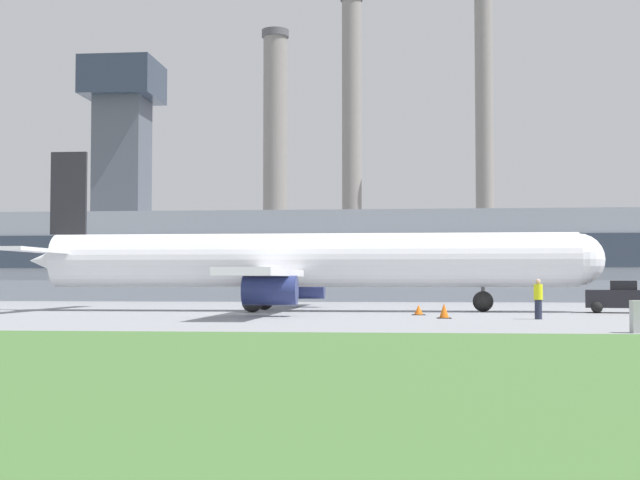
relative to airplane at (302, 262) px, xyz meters
The scene contains 10 objects.
ground_plane 4.88m from the airplane, 128.71° to the right, with size 400.00×400.00×0.00m, color gray.
terminal_building 27.80m from the airplane, 97.80° to the left, with size 60.80×13.06×21.52m.
smokestack_left 64.89m from the airplane, 99.76° to the left, with size 3.50×3.50×34.02m.
smokestack_right 66.74m from the airplane, 90.87° to the left, with size 2.92×2.92×39.03m.
smokestack_far 65.57m from the airplane, 75.63° to the left, with size 2.56×2.56×38.11m.
airplane is the anchor object (origin of this frame).
pushback_tug 17.68m from the airplane, ahead, with size 4.18×2.76×1.73m.
ground_crew_person 15.13m from the airplane, 38.06° to the right, with size 0.45×0.45×1.82m.
traffic_cone_near_nose 11.83m from the airplane, 48.74° to the right, with size 0.66×0.66×0.70m.
traffic_cone_wingtip 8.52m from the airplane, 36.66° to the right, with size 0.67×0.67×0.52m.
Camera 1 is at (8.35, -47.08, 1.78)m, focal length 50.00 mm.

